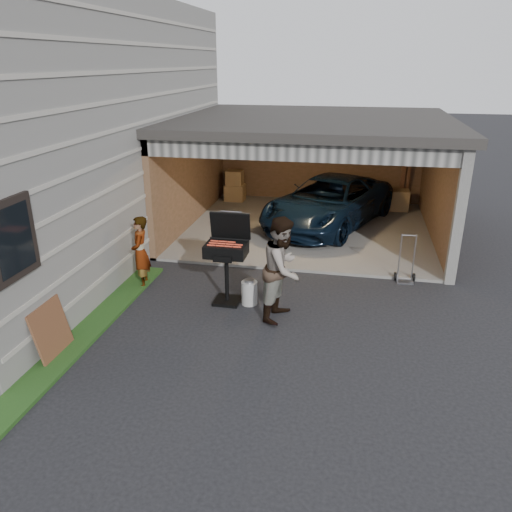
% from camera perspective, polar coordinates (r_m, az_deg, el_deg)
% --- Properties ---
extents(ground, '(80.00, 80.00, 0.00)m').
position_cam_1_polar(ground, '(7.74, -4.75, -11.46)').
color(ground, black).
rests_on(ground, ground).
extents(house, '(7.00, 11.00, 5.50)m').
position_cam_1_polar(house, '(12.99, -26.81, 12.86)').
color(house, '#474744').
rests_on(house, ground).
extents(groundcover_strip, '(0.50, 8.00, 0.06)m').
position_cam_1_polar(groundcover_strip, '(7.86, -23.27, -12.52)').
color(groundcover_strip, '#193814').
rests_on(groundcover_strip, ground).
extents(garage, '(6.80, 6.30, 2.90)m').
position_cam_1_polar(garage, '(13.27, 6.48, 11.23)').
color(garage, '#605E59').
rests_on(garage, ground).
extents(minivan, '(3.69, 5.05, 1.28)m').
position_cam_1_polar(minivan, '(13.43, 8.31, 5.88)').
color(minivan, black).
rests_on(minivan, ground).
extents(woman, '(0.47, 0.60, 1.44)m').
position_cam_1_polar(woman, '(9.95, -13.07, 0.42)').
color(woman, silver).
rests_on(woman, ground).
extents(man, '(0.88, 1.02, 1.82)m').
position_cam_1_polar(man, '(8.44, 3.07, -1.46)').
color(man, '#4E361E').
rests_on(man, ground).
extents(bbq_grill, '(0.74, 0.65, 1.64)m').
position_cam_1_polar(bbq_grill, '(8.98, -3.36, 0.43)').
color(bbq_grill, black).
rests_on(bbq_grill, ground).
extents(propane_tank, '(0.38, 0.38, 0.44)m').
position_cam_1_polar(propane_tank, '(9.17, -0.76, -4.23)').
color(propane_tank, '#BBBAB6').
rests_on(propane_tank, ground).
extents(plywood_panel, '(0.21, 0.77, 0.85)m').
position_cam_1_polar(plywood_panel, '(8.14, -22.35, -7.92)').
color(plywood_panel, '#57331E').
rests_on(plywood_panel, ground).
extents(hand_truck, '(0.42, 0.32, 1.00)m').
position_cam_1_polar(hand_truck, '(10.54, 16.70, -1.82)').
color(hand_truck, gray).
rests_on(hand_truck, ground).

